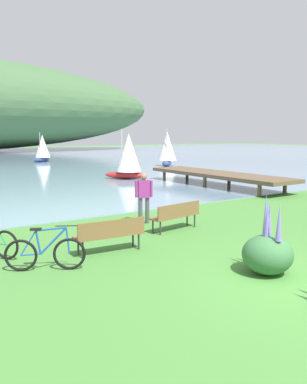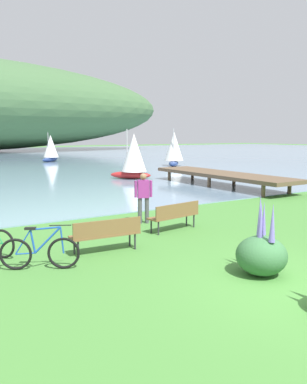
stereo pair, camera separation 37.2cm
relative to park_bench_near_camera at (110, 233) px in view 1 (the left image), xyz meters
The scene contains 10 objects.
ground_plane 4.70m from the park_bench_near_camera, 61.51° to the right, with size 200.00×200.00×0.00m, color #478438.
park_bench_near_camera is the anchor object (origin of this frame).
park_bench_further_along 2.97m from the park_bench_near_camera, 18.71° to the left, with size 1.85×0.73×0.88m.
bicycle_leaning_near_bench 1.83m from the park_bench_near_camera, 168.72° to the right, with size 1.59×0.89×1.01m.
person_at_shoreline 3.46m from the park_bench_near_camera, 43.22° to the left, with size 0.57×0.34×1.71m.
echium_bush_beside_closest 3.86m from the park_bench_near_camera, 56.52° to the right, with size 1.09×1.09×1.73m.
sailboat_nearest_to_shore 27.57m from the park_bench_near_camera, 51.22° to the left, with size 2.75×2.88×3.53m.
sailboat_mid_bay 35.18m from the park_bench_near_camera, 74.65° to the left, with size 2.64×2.47×3.21m.
sailboat_toward_hillside 16.51m from the park_bench_near_camera, 58.25° to the left, with size 2.64×2.67×3.32m.
pier_dock 13.84m from the park_bench_near_camera, 35.79° to the left, with size 2.40×10.00×0.80m.
Camera 1 is at (-6.64, -4.46, 2.98)m, focal length 36.35 mm.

